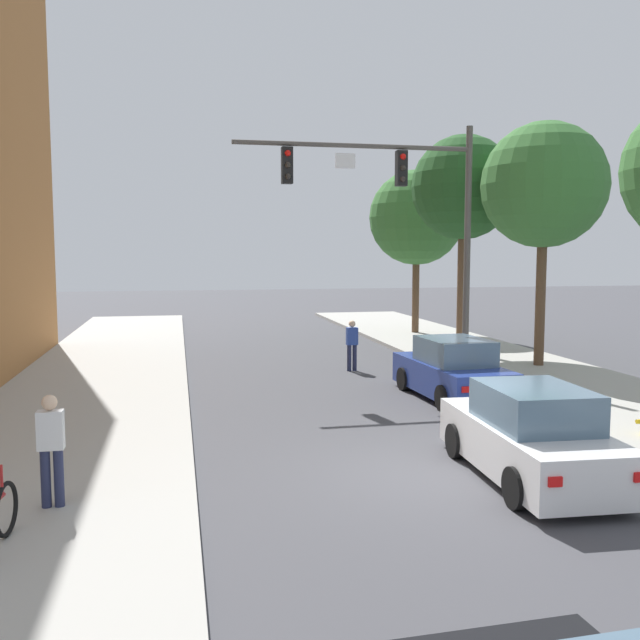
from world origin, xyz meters
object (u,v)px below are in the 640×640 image
car_following_white (530,437)px  pedestrian_sidewalk_left_walker (51,445)px  pedestrian_crossing_road (352,343)px  traffic_signal_mast (403,200)px  street_tree_farthest (417,218)px  street_tree_third (463,188)px  car_lead_blue (452,371)px  street_tree_second (544,186)px

car_following_white → pedestrian_sidewalk_left_walker: (-7.58, -0.14, 0.34)m
car_following_white → pedestrian_crossing_road: 10.93m
traffic_signal_mast → pedestrian_crossing_road: (-1.25, 1.26, -4.47)m
car_following_white → street_tree_farthest: size_ratio=0.58×
car_following_white → street_tree_farthest: (4.97, 19.62, 4.67)m
pedestrian_sidewalk_left_walker → street_tree_third: size_ratio=0.21×
traffic_signal_mast → pedestrian_sidewalk_left_walker: traffic_signal_mast is taller
traffic_signal_mast → pedestrian_sidewalk_left_walker: 13.70m
pedestrian_crossing_road → pedestrian_sidewalk_left_walker: bearing=-123.4°
traffic_signal_mast → pedestrian_sidewalk_left_walker: (-8.54, -9.80, -4.32)m
car_lead_blue → pedestrian_sidewalk_left_walker: 10.88m
pedestrian_sidewalk_left_walker → street_tree_farthest: size_ratio=0.22×
traffic_signal_mast → car_lead_blue: bearing=-85.7°
pedestrian_crossing_road → street_tree_farthest: 11.10m
car_following_white → street_tree_third: 15.05m
car_lead_blue → street_tree_farthest: size_ratio=0.58×
street_tree_third → car_following_white: bearing=-108.6°
car_lead_blue → street_tree_third: bearing=65.1°
pedestrian_sidewalk_left_walker → car_lead_blue: bearing=36.1°
car_following_white → street_tree_second: bearing=59.9°
street_tree_second → street_tree_third: bearing=110.9°
car_lead_blue → street_tree_second: bearing=38.9°
car_following_white → pedestrian_crossing_road: pedestrian_crossing_road is taller
street_tree_third → street_tree_farthest: size_ratio=1.07×
pedestrian_crossing_road → street_tree_farthest: (5.25, 8.70, 4.48)m
street_tree_second → street_tree_farthest: (-0.80, 9.68, -0.54)m
street_tree_second → pedestrian_crossing_road: bearing=170.8°
car_lead_blue → street_tree_second: size_ratio=0.55×
pedestrian_crossing_road → car_following_white: bearing=-88.5°
street_tree_farthest → pedestrian_crossing_road: bearing=-121.1°
pedestrian_sidewalk_left_walker → street_tree_farthest: 23.80m
traffic_signal_mast → street_tree_third: 5.12m
pedestrian_sidewalk_left_walker → street_tree_second: street_tree_second is taller
traffic_signal_mast → street_tree_farthest: 10.73m
street_tree_farthest → car_following_white: bearing=-104.2°
car_following_white → street_tree_third: (4.48, 13.31, 5.41)m
street_tree_second → car_lead_blue: bearing=-141.1°
pedestrian_sidewalk_left_walker → pedestrian_crossing_road: (7.29, 11.06, -0.15)m
street_tree_third → street_tree_farthest: 6.38m
car_following_white → street_tree_third: street_tree_third is taller
pedestrian_crossing_road → street_tree_third: size_ratio=0.21×
traffic_signal_mast → car_lead_blue: size_ratio=1.74×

